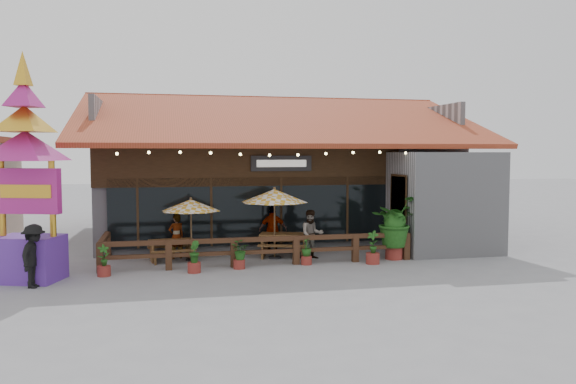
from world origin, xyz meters
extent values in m
plane|color=gray|center=(0.00, 0.00, 0.00)|extent=(100.00, 100.00, 0.00)
cube|color=#A3A3A8|center=(0.00, 7.00, 2.00)|extent=(14.00, 10.00, 4.00)
cube|color=#352010|center=(-1.50, 1.92, 3.20)|extent=(11.00, 0.16, 1.60)
cube|color=black|center=(-1.50, 1.90, 1.50)|extent=(10.00, 0.12, 2.40)
cube|color=#FFB072|center=(-1.50, 2.10, 1.50)|extent=(9.80, 0.05, 2.20)
cube|color=#A3A3A8|center=(5.25, 0.65, 1.80)|extent=(3.50, 2.70, 3.60)
cube|color=red|center=(3.44, 0.50, 2.00)|extent=(0.06, 1.20, 1.50)
cube|color=#352010|center=(3.43, 0.50, 2.00)|extent=(0.04, 1.34, 1.64)
cube|color=#A33C24|center=(0.00, 3.50, 4.90)|extent=(15.50, 7.05, 2.37)
cube|color=#A33C24|center=(0.00, 10.50, 4.90)|extent=(15.50, 7.05, 2.37)
cube|color=#A33C24|center=(0.00, 7.00, 6.02)|extent=(15.50, 0.30, 0.12)
cube|color=#A3A3A8|center=(-7.00, 7.00, 4.70)|extent=(0.20, 9.00, 1.80)
cube|color=#A3A3A8|center=(7.00, 7.00, 4.70)|extent=(0.20, 9.00, 1.80)
cube|color=black|center=(-0.50, 1.80, 3.20)|extent=(2.20, 0.10, 0.55)
cube|color=silver|center=(-0.50, 1.74, 3.20)|extent=(1.80, 0.02, 0.25)
cube|color=#352010|center=(-5.50, 1.86, 1.50)|extent=(0.08, 0.08, 2.40)
cube|color=#352010|center=(-3.00, 1.86, 1.50)|extent=(0.08, 0.08, 2.40)
cube|color=#352010|center=(-0.50, 1.86, 1.50)|extent=(0.08, 0.08, 2.40)
cube|color=#352010|center=(2.00, 1.86, 1.50)|extent=(0.08, 0.08, 2.40)
sphere|color=#E3CF7D|center=(-6.00, 0.08, 3.55)|extent=(0.09, 0.09, 0.09)
sphere|color=#E3CF7D|center=(-5.05, 0.08, 3.59)|extent=(0.09, 0.09, 0.09)
sphere|color=#E3CF7D|center=(-4.10, 0.08, 3.60)|extent=(0.09, 0.09, 0.09)
sphere|color=#E3CF7D|center=(-3.15, 0.08, 3.57)|extent=(0.09, 0.09, 0.09)
sphere|color=#E3CF7D|center=(-2.20, 0.08, 3.53)|extent=(0.09, 0.09, 0.09)
sphere|color=#E3CF7D|center=(-1.25, 0.08, 3.50)|extent=(0.09, 0.09, 0.09)
sphere|color=#E3CF7D|center=(-0.30, 0.08, 3.51)|extent=(0.09, 0.09, 0.09)
sphere|color=#E3CF7D|center=(0.65, 0.08, 3.55)|extent=(0.09, 0.09, 0.09)
sphere|color=#E3CF7D|center=(1.60, 0.08, 3.59)|extent=(0.09, 0.09, 0.09)
sphere|color=#E3CF7D|center=(2.55, 0.08, 3.60)|extent=(0.09, 0.09, 0.09)
sphere|color=#E3CF7D|center=(3.50, 0.08, 3.57)|extent=(0.09, 0.09, 0.09)
cube|color=#4B2A1A|center=(-6.50, -0.50, 0.45)|extent=(0.20, 0.20, 0.90)
cube|color=#4B2A1A|center=(-4.50, -0.50, 0.45)|extent=(0.20, 0.20, 0.90)
cube|color=#4B2A1A|center=(-2.50, -0.50, 0.45)|extent=(0.20, 0.20, 0.90)
cube|color=#4B2A1A|center=(-0.50, -0.50, 0.45)|extent=(0.20, 0.20, 0.90)
cube|color=#4B2A1A|center=(1.50, -0.50, 0.45)|extent=(0.20, 0.20, 0.90)
cube|color=#4B2A1A|center=(3.30, -0.50, 0.45)|extent=(0.20, 0.20, 0.90)
cube|color=#4B2A1A|center=(-1.60, -0.50, 0.85)|extent=(9.80, 0.16, 0.14)
cube|color=#4B2A1A|center=(-1.60, -0.50, 0.45)|extent=(9.80, 0.12, 0.12)
cube|color=#4B2A1A|center=(-6.50, 0.75, 0.85)|extent=(0.16, 2.50, 0.14)
cube|color=#4B2A1A|center=(-6.50, 1.90, 0.45)|extent=(0.20, 0.20, 0.90)
cylinder|color=brown|center=(-3.75, 0.92, 0.99)|extent=(0.05, 0.05, 1.98)
cone|color=gold|center=(-3.75, 0.92, 1.85)|extent=(2.49, 2.49, 0.39)
sphere|color=brown|center=(-3.75, 0.92, 2.06)|extent=(0.09, 0.09, 0.09)
cylinder|color=black|center=(-3.75, 0.92, 0.03)|extent=(0.38, 0.38, 0.05)
cylinder|color=brown|center=(-0.97, 0.69, 1.14)|extent=(0.06, 0.06, 2.28)
cone|color=gold|center=(-0.97, 0.69, 2.13)|extent=(2.94, 2.94, 0.45)
sphere|color=brown|center=(-0.97, 0.69, 2.38)|extent=(0.10, 0.10, 0.10)
cylinder|color=black|center=(-0.97, 0.69, 0.03)|extent=(0.44, 0.44, 0.06)
cube|color=brown|center=(-4.40, 0.99, 0.67)|extent=(1.53, 0.86, 0.05)
cube|color=brown|center=(-5.03, 0.90, 0.34)|extent=(0.15, 0.64, 0.67)
cube|color=brown|center=(-3.77, 1.07, 0.34)|extent=(0.15, 0.64, 0.67)
cube|color=brown|center=(-4.33, 0.49, 0.40)|extent=(1.48, 0.44, 0.05)
cube|color=brown|center=(-4.46, 1.48, 0.40)|extent=(1.48, 0.44, 0.05)
cube|color=brown|center=(-0.57, 0.96, 0.77)|extent=(1.82, 1.26, 0.06)
cube|color=brown|center=(-1.26, 1.19, 0.38)|extent=(0.31, 0.71, 0.77)
cube|color=brown|center=(0.11, 0.73, 0.38)|extent=(0.31, 0.71, 0.77)
cube|color=brown|center=(-0.75, 0.42, 0.46)|extent=(1.66, 0.80, 0.05)
cube|color=brown|center=(-0.39, 1.50, 0.46)|extent=(1.66, 0.80, 0.05)
cube|color=#592A9B|center=(-8.32, -1.16, 0.63)|extent=(1.99, 1.72, 1.26)
cube|color=#AE207D|center=(-8.32, -1.16, 2.52)|extent=(1.88, 0.84, 1.26)
cube|color=gold|center=(-8.32, -1.30, 2.52)|extent=(1.41, 0.49, 0.37)
cylinder|color=gold|center=(-7.58, -1.16, 2.31)|extent=(0.17, 0.17, 2.10)
pyramid|color=#AE207D|center=(-8.32, -1.16, 4.20)|extent=(3.18, 3.18, 0.84)
pyramid|color=gold|center=(-8.32, -1.16, 4.89)|extent=(2.25, 2.25, 0.74)
pyramid|color=#AE207D|center=(-8.32, -1.16, 5.57)|extent=(1.46, 1.46, 0.74)
pyramid|color=gold|center=(-8.32, -1.16, 6.36)|extent=(0.66, 0.66, 0.95)
cylinder|color=maroon|center=(2.93, -0.34, 0.21)|extent=(0.58, 0.58, 0.42)
imported|color=#215E1A|center=(2.93, -0.34, 1.29)|extent=(2.05, 2.01, 1.73)
sphere|color=#215E1A|center=(3.07, -0.44, 0.96)|extent=(0.58, 0.58, 0.58)
sphere|color=#215E1A|center=(2.81, -0.21, 1.15)|extent=(0.50, 0.50, 0.50)
imported|color=#352010|center=(-4.23, 1.35, 0.76)|extent=(0.65, 0.56, 1.51)
imported|color=#352010|center=(0.23, 0.31, 0.83)|extent=(0.82, 0.64, 1.66)
imported|color=#352010|center=(-0.85, 1.60, 0.85)|extent=(1.05, 0.58, 1.69)
imported|color=black|center=(-8.00, -2.03, 0.85)|extent=(0.86, 1.21, 1.70)
cylinder|color=maroon|center=(-6.35, -0.99, 0.15)|extent=(0.38, 0.38, 0.30)
imported|color=#215E1A|center=(-6.35, -0.99, 0.62)|extent=(0.38, 0.32, 0.62)
cylinder|color=maroon|center=(-3.76, -1.08, 0.16)|extent=(0.39, 0.39, 0.31)
imported|color=#215E1A|center=(-3.76, -1.08, 0.64)|extent=(0.35, 0.40, 0.65)
cylinder|color=maroon|center=(-2.37, -0.80, 0.14)|extent=(0.36, 0.36, 0.29)
imported|color=#215E1A|center=(-2.37, -0.80, 0.58)|extent=(0.68, 0.65, 0.59)
cylinder|color=maroon|center=(-0.19, -0.62, 0.14)|extent=(0.35, 0.35, 0.28)
imported|color=#215E1A|center=(-0.19, -0.62, 0.57)|extent=(0.44, 0.44, 0.57)
cylinder|color=maroon|center=(1.94, -0.95, 0.18)|extent=(0.44, 0.44, 0.35)
imported|color=#215E1A|center=(1.94, -0.95, 0.71)|extent=(0.45, 0.46, 0.73)
camera|label=1|loc=(-4.59, -17.83, 3.58)|focal=35.00mm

